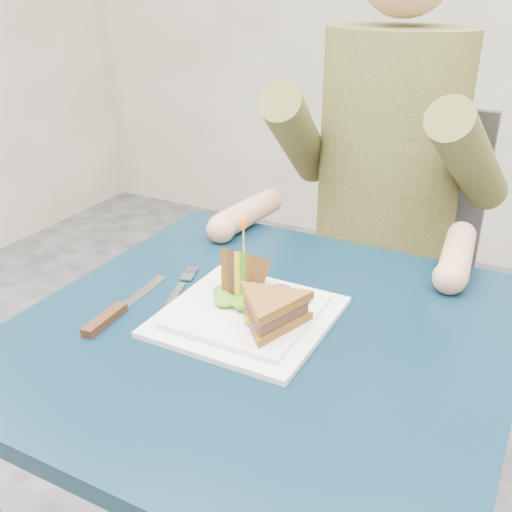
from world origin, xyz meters
The scene contains 12 objects.
table centered at (0.00, 0.00, 0.65)m, with size 0.75×0.75×0.73m.
chair centered at (0.00, 0.74, 0.54)m, with size 0.42×0.40×0.93m.
diner centered at (0.00, 0.63, 0.91)m, with size 0.54×0.59×0.74m.
plate centered at (-0.03, 0.01, 0.74)m, with size 0.26×0.26×0.02m.
sandwich_flat centered at (0.02, -0.02, 0.78)m, with size 0.19×0.19×0.05m.
sandwich_upright centered at (-0.06, 0.05, 0.78)m, with size 0.08×0.13×0.13m.
fork centered at (-0.18, 0.03, 0.73)m, with size 0.06×0.18×0.01m.
knife centered at (-0.23, -0.09, 0.74)m, with size 0.03×0.22×0.02m.
toothpick centered at (-0.06, 0.05, 0.85)m, with size 0.00×0.00×0.06m, color tan.
toothpick_frill centered at (-0.06, 0.05, 0.88)m, with size 0.01×0.01×0.02m, color orange.
lettuce_spill centered at (-0.03, 0.02, 0.76)m, with size 0.15×0.13×0.02m, color #337A14, non-canonical shape.
onion_ring centered at (-0.02, 0.01, 0.77)m, with size 0.04×0.04×0.01m, color #9E4C7A.
Camera 1 is at (0.37, -0.72, 1.24)m, focal length 42.00 mm.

